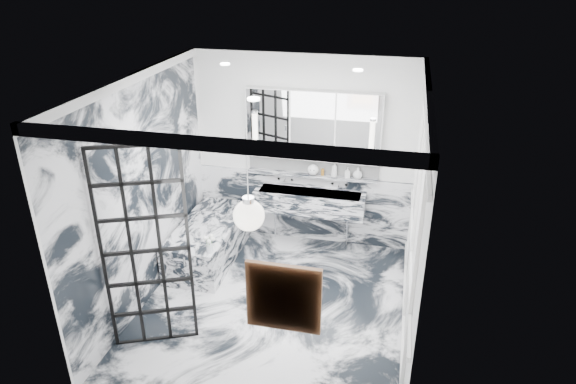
% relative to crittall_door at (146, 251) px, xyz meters
% --- Properties ---
extents(floor, '(3.60, 3.60, 0.00)m').
position_rel_crittall_door_xyz_m(floor, '(1.13, 0.88, -1.17)').
color(floor, silver).
rests_on(floor, ground).
extents(ceiling, '(3.60, 3.60, 0.00)m').
position_rel_crittall_door_xyz_m(ceiling, '(1.13, 0.88, 1.63)').
color(ceiling, white).
rests_on(ceiling, wall_back).
extents(wall_back, '(3.60, 0.00, 3.60)m').
position_rel_crittall_door_xyz_m(wall_back, '(1.13, 2.68, 0.23)').
color(wall_back, white).
rests_on(wall_back, floor).
extents(wall_front, '(3.60, 0.00, 3.60)m').
position_rel_crittall_door_xyz_m(wall_front, '(1.13, -0.92, 0.23)').
color(wall_front, white).
rests_on(wall_front, floor).
extents(wall_left, '(0.00, 3.60, 3.60)m').
position_rel_crittall_door_xyz_m(wall_left, '(-0.47, 0.88, 0.23)').
color(wall_left, white).
rests_on(wall_left, floor).
extents(wall_right, '(0.00, 3.60, 3.60)m').
position_rel_crittall_door_xyz_m(wall_right, '(2.73, 0.88, 0.23)').
color(wall_right, white).
rests_on(wall_right, floor).
extents(marble_clad_back, '(3.18, 0.05, 1.05)m').
position_rel_crittall_door_xyz_m(marble_clad_back, '(1.13, 2.65, -0.64)').
color(marble_clad_back, silver).
rests_on(marble_clad_back, floor).
extents(marble_clad_left, '(0.02, 3.56, 2.68)m').
position_rel_crittall_door_xyz_m(marble_clad_left, '(-0.45, 0.88, 0.17)').
color(marble_clad_left, silver).
rests_on(marble_clad_left, floor).
extents(panel_molding, '(0.03, 3.40, 2.30)m').
position_rel_crittall_door_xyz_m(panel_molding, '(2.71, 0.88, 0.13)').
color(panel_molding, white).
rests_on(panel_molding, floor).
extents(soap_bottle_a, '(0.10, 0.10, 0.22)m').
position_rel_crittall_door_xyz_m(soap_bottle_a, '(1.61, 2.59, 0.03)').
color(soap_bottle_a, '#8C5919').
rests_on(soap_bottle_a, ledge).
extents(soap_bottle_b, '(0.08, 0.09, 0.15)m').
position_rel_crittall_door_xyz_m(soap_bottle_b, '(1.79, 2.59, -0.00)').
color(soap_bottle_b, '#4C4C51').
rests_on(soap_bottle_b, ledge).
extents(soap_bottle_c, '(0.15, 0.15, 0.17)m').
position_rel_crittall_door_xyz_m(soap_bottle_c, '(1.94, 2.59, 0.01)').
color(soap_bottle_c, silver).
rests_on(soap_bottle_c, ledge).
extents(face_pot, '(0.16, 0.16, 0.16)m').
position_rel_crittall_door_xyz_m(face_pot, '(1.30, 2.59, -0.00)').
color(face_pot, white).
rests_on(face_pot, ledge).
extents(amber_bottle, '(0.04, 0.04, 0.10)m').
position_rel_crittall_door_xyz_m(amber_bottle, '(1.44, 2.59, -0.03)').
color(amber_bottle, '#8C5919').
rests_on(amber_bottle, ledge).
extents(flower_vase, '(0.08, 0.08, 0.12)m').
position_rel_crittall_door_xyz_m(flower_vase, '(0.26, 1.07, -0.56)').
color(flower_vase, silver).
rests_on(flower_vase, bathtub).
extents(crittall_door, '(0.83, 0.38, 2.34)m').
position_rel_crittall_door_xyz_m(crittall_door, '(0.00, 0.00, 0.00)').
color(crittall_door, black).
rests_on(crittall_door, floor).
extents(artwork, '(0.51, 0.05, 0.51)m').
position_rel_crittall_door_xyz_m(artwork, '(1.69, -0.88, 0.32)').
color(artwork, orange).
rests_on(artwork, wall_front).
extents(pendant_light, '(0.27, 0.27, 0.27)m').
position_rel_crittall_door_xyz_m(pendant_light, '(1.29, -0.48, 0.81)').
color(pendant_light, white).
rests_on(pendant_light, ceiling).
extents(trough_sink, '(1.60, 0.45, 0.30)m').
position_rel_crittall_door_xyz_m(trough_sink, '(1.28, 2.43, -0.44)').
color(trough_sink, silver).
rests_on(trough_sink, wall_back).
extents(ledge, '(1.90, 0.14, 0.04)m').
position_rel_crittall_door_xyz_m(ledge, '(1.28, 2.60, -0.10)').
color(ledge, silver).
rests_on(ledge, wall_back).
extents(subway_tile, '(1.90, 0.03, 0.23)m').
position_rel_crittall_door_xyz_m(subway_tile, '(1.28, 2.66, 0.04)').
color(subway_tile, white).
rests_on(subway_tile, wall_back).
extents(mirror_cabinet, '(1.90, 0.16, 1.00)m').
position_rel_crittall_door_xyz_m(mirror_cabinet, '(1.28, 2.60, 0.65)').
color(mirror_cabinet, white).
rests_on(mirror_cabinet, wall_back).
extents(sconce_left, '(0.07, 0.07, 0.40)m').
position_rel_crittall_door_xyz_m(sconce_left, '(0.46, 2.51, 0.61)').
color(sconce_left, white).
rests_on(sconce_left, mirror_cabinet).
extents(sconce_right, '(0.07, 0.07, 0.40)m').
position_rel_crittall_door_xyz_m(sconce_right, '(2.10, 2.51, 0.61)').
color(sconce_right, white).
rests_on(sconce_right, mirror_cabinet).
extents(bathtub, '(0.75, 1.65, 0.55)m').
position_rel_crittall_door_xyz_m(bathtub, '(-0.04, 1.77, -0.89)').
color(bathtub, silver).
rests_on(bathtub, floor).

